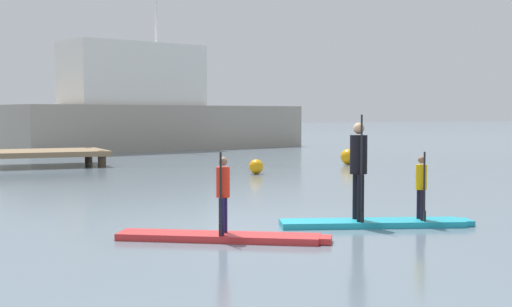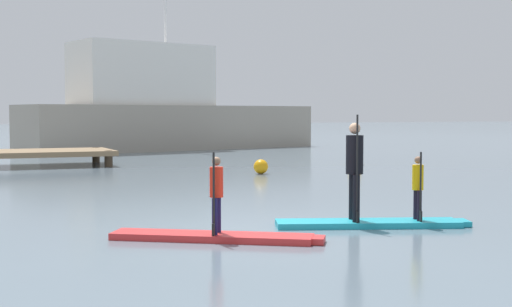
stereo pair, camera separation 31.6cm
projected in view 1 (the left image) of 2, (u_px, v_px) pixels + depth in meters
The scene contains 9 objects.
ground_plane at pixel (253, 230), 11.46m from camera, with size 240.00×240.00×0.00m, color slate.
paddleboard_near at pixel (223, 237), 10.55m from camera, with size 2.90×2.10×0.10m.
paddler_child_solo at pixel (223, 191), 10.50m from camera, with size 0.28×0.35×1.20m.
paddleboard_far at pixel (376, 223), 11.89m from camera, with size 3.18×1.61×0.10m.
paddler_adult at pixel (359, 164), 11.80m from camera, with size 0.36×0.49×1.74m.
paddler_child_front at pixel (421, 184), 11.90m from camera, with size 0.24×0.36×1.14m.
fishing_boat_white_large at pixel (154, 111), 36.84m from camera, with size 16.21×7.73×12.72m.
mooring_buoy_mid at pixel (256, 167), 22.11m from camera, with size 0.45×0.45×0.45m, color orange.
mooring_buoy_far at pixel (348, 157), 26.19m from camera, with size 0.57×0.57×0.57m, color orange.
Camera 1 is at (-4.59, -10.41, 1.86)m, focal length 50.55 mm.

